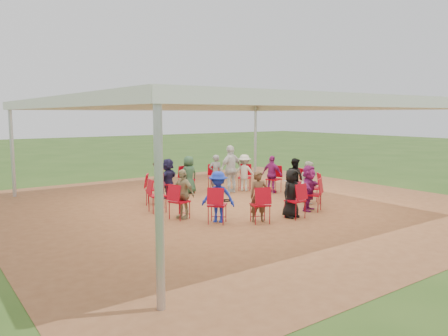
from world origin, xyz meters
TOP-DOWN VIEW (x-y plane):
  - ground at (0.00, 0.00)m, footprint 80.00×80.00m
  - dirt_patch at (0.00, 0.00)m, footprint 13.00×13.00m
  - tent at (0.00, 0.00)m, footprint 10.33×10.33m
  - chair_0 at (2.32, -0.33)m, footprint 0.49×0.48m
  - chair_1 at (2.23, 0.71)m, footprint 0.55×0.53m
  - chair_2 at (1.70, 1.61)m, footprint 0.61×0.61m
  - chair_3 at (0.84, 2.19)m, footprint 0.55×0.56m
  - chair_4 at (-0.19, 2.33)m, footprint 0.45×0.47m
  - chair_5 at (-1.19, 2.02)m, footprint 0.59×0.59m
  - chair_6 at (-1.94, 1.30)m, footprint 0.60×0.59m
  - chair_7 at (-2.32, 0.33)m, footprint 0.49×0.48m
  - chair_8 at (-2.23, -0.71)m, footprint 0.55×0.53m
  - chair_9 at (-1.70, -1.61)m, footprint 0.61×0.61m
  - chair_10 at (-0.84, -2.19)m, footprint 0.55×0.56m
  - chair_11 at (0.19, -2.33)m, footprint 0.45×0.47m
  - chair_12 at (1.19, -2.02)m, footprint 0.59×0.59m
  - chair_13 at (1.94, -1.30)m, footprint 0.60×0.59m
  - person_seated_0 at (2.20, -0.31)m, footprint 0.43×0.65m
  - person_seated_1 at (2.12, 0.67)m, footprint 0.58×0.81m
  - person_seated_2 at (1.62, 1.52)m, footprint 0.85×0.86m
  - person_seated_3 at (0.80, 2.07)m, footprint 0.53×0.44m
  - person_seated_4 at (-0.18, 2.21)m, footprint 0.64×0.39m
  - person_seated_5 at (-1.13, 1.91)m, footprint 1.22×0.96m
  - person_seated_6 at (-1.84, 1.24)m, footprint 0.63×0.70m
  - person_seated_7 at (-2.12, -0.67)m, footprint 0.58×0.81m
  - person_seated_8 at (-1.62, -1.52)m, footprint 0.85×0.86m
  - person_seated_9 at (-0.80, -2.07)m, footprint 0.53×0.44m
  - person_seated_10 at (0.18, -2.21)m, footprint 0.64×0.39m
  - person_seated_11 at (1.13, -1.91)m, footprint 1.22×0.96m
  - person_seated_12 at (1.84, -1.24)m, footprint 0.63×0.70m
  - standing_person at (1.03, 1.51)m, footprint 0.98×0.58m
  - cable_coil at (0.06, 0.46)m, footprint 0.38×0.38m
  - laptop at (2.04, -0.29)m, footprint 0.30×0.35m

SIDE VIEW (x-z plane):
  - ground at x=0.00m, z-range 0.00..0.00m
  - dirt_patch at x=0.00m, z-range 0.01..0.01m
  - cable_coil at x=0.06m, z-range 0.01..0.04m
  - chair_0 at x=2.32m, z-range 0.00..0.90m
  - chair_1 at x=2.23m, z-range 0.00..0.90m
  - chair_2 at x=1.70m, z-range 0.00..0.90m
  - chair_3 at x=0.84m, z-range 0.00..0.90m
  - chair_4 at x=-0.19m, z-range 0.00..0.90m
  - chair_5 at x=-1.19m, z-range 0.00..0.90m
  - chair_6 at x=-1.94m, z-range 0.00..0.90m
  - chair_7 at x=-2.32m, z-range 0.00..0.90m
  - chair_8 at x=-2.23m, z-range 0.00..0.90m
  - chair_9 at x=-1.70m, z-range 0.00..0.90m
  - chair_10 at x=-0.84m, z-range 0.00..0.90m
  - chair_11 at x=0.19m, z-range 0.00..0.90m
  - chair_12 at x=1.19m, z-range 0.00..0.90m
  - chair_13 at x=1.94m, z-range 0.00..0.90m
  - laptop at x=2.04m, z-range 0.48..0.71m
  - person_seated_0 at x=2.20m, z-range 0.01..1.26m
  - person_seated_1 at x=2.12m, z-range 0.01..1.26m
  - person_seated_2 at x=1.62m, z-range 0.01..1.26m
  - person_seated_3 at x=0.80m, z-range 0.01..1.26m
  - person_seated_4 at x=-0.18m, z-range 0.01..1.26m
  - person_seated_5 at x=-1.13m, z-range 0.01..1.26m
  - person_seated_6 at x=-1.84m, z-range 0.01..1.26m
  - person_seated_7 at x=-2.12m, z-range 0.01..1.26m
  - person_seated_8 at x=-1.62m, z-range 0.01..1.26m
  - person_seated_9 at x=-0.80m, z-range 0.01..1.26m
  - person_seated_10 at x=0.18m, z-range 0.01..1.26m
  - person_seated_11 at x=1.13m, z-range 0.01..1.26m
  - person_seated_12 at x=1.84m, z-range 0.01..1.26m
  - standing_person at x=1.03m, z-range 0.01..1.60m
  - tent at x=0.00m, z-range 0.87..3.87m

